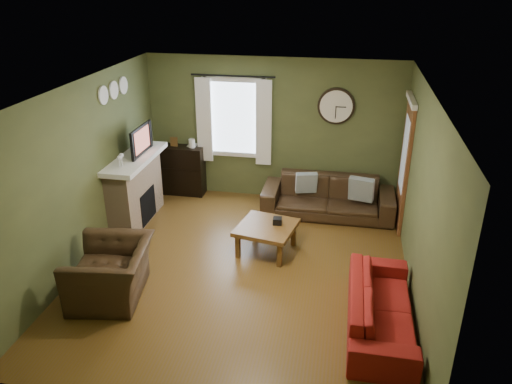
% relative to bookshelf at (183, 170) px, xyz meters
% --- Properties ---
extents(floor, '(4.60, 5.20, 0.00)m').
position_rel_bookshelf_xyz_m(floor, '(1.68, -2.41, -0.47)').
color(floor, brown).
rests_on(floor, ground).
extents(ceiling, '(4.60, 5.20, 0.00)m').
position_rel_bookshelf_xyz_m(ceiling, '(1.68, -2.41, 2.13)').
color(ceiling, white).
rests_on(ceiling, ground).
extents(wall_left, '(0.00, 5.20, 2.60)m').
position_rel_bookshelf_xyz_m(wall_left, '(-0.62, -2.41, 0.83)').
color(wall_left, '#4C562E').
rests_on(wall_left, ground).
extents(wall_right, '(0.00, 5.20, 2.60)m').
position_rel_bookshelf_xyz_m(wall_right, '(3.98, -2.41, 0.83)').
color(wall_right, '#4C562E').
rests_on(wall_right, ground).
extents(wall_back, '(4.60, 0.00, 2.60)m').
position_rel_bookshelf_xyz_m(wall_back, '(1.68, 0.19, 0.83)').
color(wall_back, '#4C562E').
rests_on(wall_back, ground).
extents(wall_front, '(4.60, 0.00, 2.60)m').
position_rel_bookshelf_xyz_m(wall_front, '(1.68, -5.01, 0.83)').
color(wall_front, '#4C562E').
rests_on(wall_front, ground).
extents(fireplace, '(0.40, 1.40, 1.10)m').
position_rel_bookshelf_xyz_m(fireplace, '(-0.42, -1.26, 0.08)').
color(fireplace, tan).
rests_on(fireplace, floor).
extents(firebox, '(0.04, 0.60, 0.55)m').
position_rel_bookshelf_xyz_m(firebox, '(-0.23, -1.26, -0.17)').
color(firebox, black).
rests_on(firebox, fireplace).
extents(mantel, '(0.58, 1.60, 0.08)m').
position_rel_bookshelf_xyz_m(mantel, '(-0.39, -1.26, 0.67)').
color(mantel, white).
rests_on(mantel, fireplace).
extents(tv, '(0.08, 0.60, 0.35)m').
position_rel_bookshelf_xyz_m(tv, '(-0.37, -1.11, 0.88)').
color(tv, black).
rests_on(tv, mantel).
extents(tv_screen, '(0.02, 0.62, 0.36)m').
position_rel_bookshelf_xyz_m(tv_screen, '(-0.29, -1.11, 0.94)').
color(tv_screen, '#994C3F').
rests_on(tv_screen, mantel).
extents(medallion_left, '(0.28, 0.28, 0.03)m').
position_rel_bookshelf_xyz_m(medallion_left, '(-0.60, -1.61, 1.78)').
color(medallion_left, white).
rests_on(medallion_left, wall_left).
extents(medallion_mid, '(0.28, 0.28, 0.03)m').
position_rel_bookshelf_xyz_m(medallion_mid, '(-0.60, -1.26, 1.78)').
color(medallion_mid, white).
rests_on(medallion_mid, wall_left).
extents(medallion_right, '(0.28, 0.28, 0.03)m').
position_rel_bookshelf_xyz_m(medallion_right, '(-0.60, -0.91, 1.78)').
color(medallion_right, white).
rests_on(medallion_right, wall_left).
extents(window_pane, '(1.00, 0.02, 1.30)m').
position_rel_bookshelf_xyz_m(window_pane, '(0.98, 0.17, 1.03)').
color(window_pane, silver).
rests_on(window_pane, wall_back).
extents(curtain_rod, '(0.03, 0.03, 1.50)m').
position_rel_bookshelf_xyz_m(curtain_rod, '(0.98, 0.07, 1.80)').
color(curtain_rod, black).
rests_on(curtain_rod, wall_back).
extents(curtain_left, '(0.28, 0.04, 1.55)m').
position_rel_bookshelf_xyz_m(curtain_left, '(0.43, 0.07, 0.98)').
color(curtain_left, white).
rests_on(curtain_left, wall_back).
extents(curtain_right, '(0.28, 0.04, 1.55)m').
position_rel_bookshelf_xyz_m(curtain_right, '(1.53, 0.07, 0.98)').
color(curtain_right, white).
rests_on(curtain_right, wall_back).
extents(wall_clock, '(0.64, 0.06, 0.64)m').
position_rel_bookshelf_xyz_m(wall_clock, '(2.78, 0.14, 1.33)').
color(wall_clock, white).
rests_on(wall_clock, wall_back).
extents(door, '(0.05, 0.90, 2.10)m').
position_rel_bookshelf_xyz_m(door, '(3.95, -0.56, 0.58)').
color(door, brown).
rests_on(door, floor).
extents(bookshelf, '(0.79, 0.34, 0.94)m').
position_rel_bookshelf_xyz_m(bookshelf, '(0.00, 0.00, 0.00)').
color(bookshelf, black).
rests_on(bookshelf, floor).
extents(book, '(0.19, 0.25, 0.02)m').
position_rel_bookshelf_xyz_m(book, '(0.09, 0.11, 0.49)').
color(book, brown).
rests_on(book, bookshelf).
extents(sofa_brown, '(2.26, 0.88, 0.66)m').
position_rel_bookshelf_xyz_m(sofa_brown, '(2.75, -0.40, -0.14)').
color(sofa_brown, '#312214').
rests_on(sofa_brown, floor).
extents(pillow_left, '(0.43, 0.22, 0.42)m').
position_rel_bookshelf_xyz_m(pillow_left, '(3.31, -0.47, 0.08)').
color(pillow_left, gray).
rests_on(pillow_left, sofa_brown).
extents(pillow_right, '(0.38, 0.20, 0.37)m').
position_rel_bookshelf_xyz_m(pillow_right, '(2.37, -0.36, 0.08)').
color(pillow_right, gray).
rests_on(pillow_right, sofa_brown).
extents(sofa_red, '(0.75, 1.92, 0.56)m').
position_rel_bookshelf_xyz_m(sofa_red, '(3.54, -3.35, -0.19)').
color(sofa_red, maroon).
rests_on(sofa_red, floor).
extents(armchair, '(1.13, 1.25, 0.72)m').
position_rel_bookshelf_xyz_m(armchair, '(0.11, -3.36, -0.11)').
color(armchair, '#312214').
rests_on(armchair, floor).
extents(coffee_table, '(0.97, 0.97, 0.44)m').
position_rel_bookshelf_xyz_m(coffee_table, '(1.91, -1.86, -0.25)').
color(coffee_table, brown).
rests_on(coffee_table, floor).
extents(tissue_box, '(0.14, 0.14, 0.10)m').
position_rel_bookshelf_xyz_m(tissue_box, '(2.06, -1.77, -0.07)').
color(tissue_box, black).
rests_on(tissue_box, coffee_table).
extents(wine_glass_a, '(0.07, 0.07, 0.20)m').
position_rel_bookshelf_xyz_m(wine_glass_a, '(-0.37, -1.81, 0.81)').
color(wine_glass_a, white).
rests_on(wine_glass_a, mantel).
extents(wine_glass_b, '(0.07, 0.07, 0.21)m').
position_rel_bookshelf_xyz_m(wine_glass_b, '(-0.37, -1.72, 0.82)').
color(wine_glass_b, white).
rests_on(wine_glass_b, mantel).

